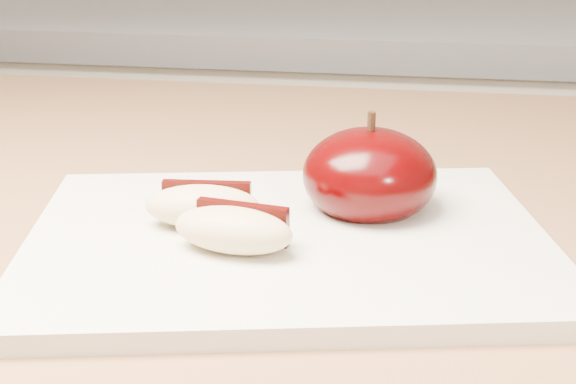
# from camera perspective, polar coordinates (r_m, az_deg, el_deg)

# --- Properties ---
(back_cabinet) EXTENTS (2.40, 0.62, 0.94)m
(back_cabinet) POSITION_cam_1_polar(r_m,az_deg,el_deg) (1.38, 5.73, -6.60)
(back_cabinet) COLOR silver
(back_cabinet) RESTS_ON ground
(cutting_board) EXTENTS (0.34, 0.28, 0.01)m
(cutting_board) POSITION_cam_1_polar(r_m,az_deg,el_deg) (0.47, -0.00, -3.55)
(cutting_board) COLOR beige
(cutting_board) RESTS_ON island_counter
(apple_half) EXTENTS (0.08, 0.08, 0.07)m
(apple_half) POSITION_cam_1_polar(r_m,az_deg,el_deg) (0.50, 5.81, 1.19)
(apple_half) COLOR black
(apple_half) RESTS_ON cutting_board
(apple_wedge_a) EXTENTS (0.07, 0.04, 0.02)m
(apple_wedge_a) POSITION_cam_1_polar(r_m,az_deg,el_deg) (0.48, -6.05, -0.96)
(apple_wedge_a) COLOR #D7BC88
(apple_wedge_a) RESTS_ON cutting_board
(apple_wedge_b) EXTENTS (0.07, 0.04, 0.02)m
(apple_wedge_b) POSITION_cam_1_polar(r_m,az_deg,el_deg) (0.44, -3.85, -2.65)
(apple_wedge_b) COLOR #D7BC88
(apple_wedge_b) RESTS_ON cutting_board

